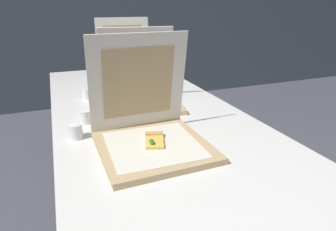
{
  "coord_description": "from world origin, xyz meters",
  "views": [
    {
      "loc": [
        -0.39,
        -0.59,
        1.22
      ],
      "look_at": [
        0.02,
        0.45,
        0.78
      ],
      "focal_mm": 31.11,
      "sensor_mm": 36.0,
      "label": 1
    }
  ],
  "objects_px": {
    "pizza_box_back": "(129,70)",
    "cup_white_mid": "(86,117)",
    "table": "(151,125)",
    "pizza_box_front": "(150,132)",
    "pizza_box_middle": "(140,94)",
    "cup_white_far": "(87,94)",
    "cup_white_near_center": "(75,131)"
  },
  "relations": [
    {
      "from": "pizza_box_back",
      "to": "cup_white_mid",
      "type": "height_order",
      "value": "pizza_box_back"
    },
    {
      "from": "table",
      "to": "pizza_box_front",
      "type": "distance_m",
      "value": 0.32
    },
    {
      "from": "table",
      "to": "pizza_box_middle",
      "type": "relative_size",
      "value": 5.3
    },
    {
      "from": "pizza_box_front",
      "to": "cup_white_far",
      "type": "relative_size",
      "value": 6.73
    },
    {
      "from": "cup_white_far",
      "to": "pizza_box_front",
      "type": "bearing_deg",
      "value": -77.28
    },
    {
      "from": "pizza_box_middle",
      "to": "table",
      "type": "bearing_deg",
      "value": -83.19
    },
    {
      "from": "pizza_box_front",
      "to": "cup_white_mid",
      "type": "xyz_separation_m",
      "value": [
        -0.2,
        0.31,
        -0.03
      ]
    },
    {
      "from": "pizza_box_middle",
      "to": "cup_white_far",
      "type": "bearing_deg",
      "value": 150.63
    },
    {
      "from": "cup_white_mid",
      "to": "cup_white_far",
      "type": "xyz_separation_m",
      "value": [
        0.05,
        0.35,
        0.0
      ]
    },
    {
      "from": "pizza_box_middle",
      "to": "cup_white_near_center",
      "type": "xyz_separation_m",
      "value": [
        -0.35,
        -0.31,
        -0.03
      ]
    },
    {
      "from": "pizza_box_middle",
      "to": "cup_white_far",
      "type": "distance_m",
      "value": 0.31
    },
    {
      "from": "pizza_box_front",
      "to": "cup_white_far",
      "type": "height_order",
      "value": "pizza_box_front"
    },
    {
      "from": "pizza_box_front",
      "to": "pizza_box_back",
      "type": "relative_size",
      "value": 0.9
    },
    {
      "from": "table",
      "to": "pizza_box_back",
      "type": "xyz_separation_m",
      "value": [
        0.08,
        0.74,
        0.1
      ]
    },
    {
      "from": "table",
      "to": "pizza_box_back",
      "type": "relative_size",
      "value": 5.11
    },
    {
      "from": "pizza_box_front",
      "to": "cup_white_mid",
      "type": "relative_size",
      "value": 6.73
    },
    {
      "from": "pizza_box_back",
      "to": "cup_white_mid",
      "type": "xyz_separation_m",
      "value": [
        -0.38,
        -0.73,
        -0.03
      ]
    },
    {
      "from": "pizza_box_front",
      "to": "cup_white_near_center",
      "type": "height_order",
      "value": "pizza_box_front"
    },
    {
      "from": "cup_white_mid",
      "to": "cup_white_far",
      "type": "relative_size",
      "value": 1.0
    },
    {
      "from": "cup_white_near_center",
      "to": "cup_white_mid",
      "type": "height_order",
      "value": "same"
    },
    {
      "from": "cup_white_near_center",
      "to": "cup_white_mid",
      "type": "xyz_separation_m",
      "value": [
        0.05,
        0.14,
        0.0
      ]
    },
    {
      "from": "cup_white_near_center",
      "to": "cup_white_far",
      "type": "relative_size",
      "value": 1.0
    },
    {
      "from": "pizza_box_middle",
      "to": "pizza_box_back",
      "type": "xyz_separation_m",
      "value": [
        0.08,
        0.56,
        0.0
      ]
    },
    {
      "from": "table",
      "to": "cup_white_near_center",
      "type": "relative_size",
      "value": 38.36
    },
    {
      "from": "table",
      "to": "cup_white_mid",
      "type": "bearing_deg",
      "value": 176.37
    },
    {
      "from": "cup_white_mid",
      "to": "pizza_box_middle",
      "type": "bearing_deg",
      "value": 29.62
    },
    {
      "from": "pizza_box_middle",
      "to": "cup_white_mid",
      "type": "relative_size",
      "value": 7.24
    },
    {
      "from": "cup_white_far",
      "to": "cup_white_mid",
      "type": "bearing_deg",
      "value": -97.77
    },
    {
      "from": "pizza_box_front",
      "to": "cup_white_far",
      "type": "bearing_deg",
      "value": 101.42
    },
    {
      "from": "cup_white_near_center",
      "to": "cup_white_mid",
      "type": "bearing_deg",
      "value": 69.23
    },
    {
      "from": "pizza_box_front",
      "to": "cup_white_mid",
      "type": "height_order",
      "value": "pizza_box_front"
    },
    {
      "from": "cup_white_mid",
      "to": "pizza_box_front",
      "type": "bearing_deg",
      "value": -57.53
    }
  ]
}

